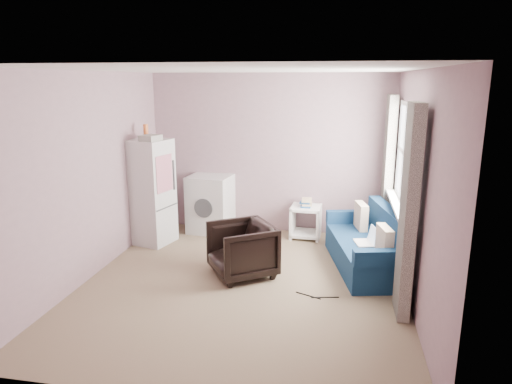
# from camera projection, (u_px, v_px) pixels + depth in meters

# --- Properties ---
(room) EXTENTS (3.84, 4.24, 2.54)m
(room) POSITION_uv_depth(u_px,v_px,m) (244.00, 183.00, 5.19)
(room) COLOR #836E55
(room) RESTS_ON ground
(armchair) EXTENTS (0.96, 0.97, 0.74)m
(armchair) POSITION_uv_depth(u_px,v_px,m) (242.00, 247.00, 5.67)
(armchair) COLOR black
(armchair) RESTS_ON ground
(fridge) EXTENTS (0.66, 0.65, 1.77)m
(fridge) POSITION_uv_depth(u_px,v_px,m) (151.00, 191.00, 6.73)
(fridge) COLOR silver
(fridge) RESTS_ON ground
(washing_machine) EXTENTS (0.71, 0.71, 0.92)m
(washing_machine) POSITION_uv_depth(u_px,v_px,m) (211.00, 202.00, 7.34)
(washing_machine) COLOR silver
(washing_machine) RESTS_ON ground
(side_table) EXTENTS (0.48, 0.48, 0.62)m
(side_table) POSITION_uv_depth(u_px,v_px,m) (306.00, 219.00, 7.06)
(side_table) COLOR white
(side_table) RESTS_ON ground
(sofa) EXTENTS (1.12, 1.83, 0.76)m
(sofa) POSITION_uv_depth(u_px,v_px,m) (371.00, 247.00, 5.92)
(sofa) COLOR navy
(sofa) RESTS_ON ground
(window_dressing) EXTENTS (0.17, 2.62, 2.18)m
(window_dressing) POSITION_uv_depth(u_px,v_px,m) (397.00, 188.00, 5.58)
(window_dressing) COLOR white
(window_dressing) RESTS_ON ground
(floor_cables) EXTENTS (0.49, 0.14, 0.01)m
(floor_cables) POSITION_uv_depth(u_px,v_px,m) (317.00, 296.00, 5.16)
(floor_cables) COLOR black
(floor_cables) RESTS_ON ground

